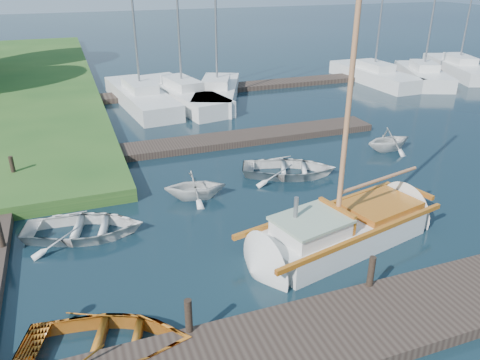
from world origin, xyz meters
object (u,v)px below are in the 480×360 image
object	(u,v)px
mooring_post_5	(12,167)
tender_b	(195,184)
marina_boat_5	(374,74)
mooring_post_2	(371,271)
mooring_post_4	(0,234)
tender_c	(289,166)
marina_boat_2	(217,91)
marina_boat_6	(423,74)
marina_boat_7	(459,67)
marina_boat_0	(141,95)
tender_a	(83,225)
mooring_post_1	(189,316)
sailboat	(345,231)
dinghy	(107,338)
tender_d	(389,138)
marina_boat_1	(182,93)

from	to	relation	value
mooring_post_5	tender_b	distance (m)	6.85
marina_boat_5	mooring_post_2	bearing A→B (deg)	142.93
mooring_post_4	marina_boat_5	bearing A→B (deg)	33.28
tender_c	marina_boat_2	bearing A→B (deg)	19.14
marina_boat_6	marina_boat_7	xyz separation A→B (m)	(4.28, 1.21, 0.01)
mooring_post_4	marina_boat_0	bearing A→B (deg)	66.69
tender_a	marina_boat_2	bearing A→B (deg)	-18.17
mooring_post_1	sailboat	world-z (taller)	sailboat
mooring_post_5	marina_boat_5	bearing A→B (deg)	23.39
mooring_post_2	mooring_post_5	size ratio (longest dim) A/B	1.00
dinghy	tender_b	distance (m)	7.25
tender_a	tender_d	bearing A→B (deg)	-63.43
tender_a	marina_boat_1	distance (m)	15.25
mooring_post_1	tender_a	xyz separation A→B (m)	(-1.84, 5.32, -0.34)
mooring_post_1	marina_boat_1	size ratio (longest dim) A/B	0.08
mooring_post_1	mooring_post_4	bearing A→B (deg)	128.66
sailboat	tender_b	bearing A→B (deg)	114.92
marina_boat_1	marina_boat_7	distance (m)	21.23
marina_boat_2	marina_boat_0	bearing A→B (deg)	105.40
tender_c	marina_boat_2	distance (m)	11.54
dinghy	tender_d	xyz separation A→B (m)	(12.77, 7.87, 0.21)
mooring_post_5	marina_boat_5	xyz separation A→B (m)	(22.34, 9.66, -0.12)
tender_d	marina_boat_0	bearing A→B (deg)	35.38
mooring_post_1	marina_boat_6	bearing A→B (deg)	40.62
mooring_post_4	mooring_post_1	bearing A→B (deg)	-51.34
mooring_post_4	tender_b	bearing A→B (deg)	14.96
tender_d	marina_boat_5	bearing A→B (deg)	-35.42
mooring_post_1	dinghy	xyz separation A→B (m)	(-1.67, 0.30, -0.34)
marina_boat_1	marina_boat_7	xyz separation A→B (m)	(21.22, 0.54, 0.02)
tender_c	marina_boat_5	bearing A→B (deg)	-22.01
mooring_post_2	marina_boat_1	bearing A→B (deg)	89.75
marina_boat_0	tender_a	bearing A→B (deg)	157.48
mooring_post_5	marina_boat_1	xyz separation A→B (m)	(8.58, 9.15, -0.14)
sailboat	marina_boat_6	bearing A→B (deg)	31.59
dinghy	tender_c	distance (m)	10.23
mooring_post_5	sailboat	world-z (taller)	sailboat
tender_b	marina_boat_6	distance (m)	22.92
sailboat	marina_boat_1	size ratio (longest dim) A/B	0.96
marina_boat_5	marina_boat_7	distance (m)	7.47
dinghy	marina_boat_2	size ratio (longest dim) A/B	0.32
tender_c	mooring_post_2	bearing A→B (deg)	-167.42
sailboat	marina_boat_0	world-z (taller)	marina_boat_0
marina_boat_6	marina_boat_5	bearing A→B (deg)	92.24
tender_c	marina_boat_2	size ratio (longest dim) A/B	0.33
mooring_post_1	tender_d	size ratio (longest dim) A/B	0.37
mooring_post_5	marina_boat_0	bearing A→B (deg)	56.52
mooring_post_2	marina_boat_2	xyz separation A→B (m)	(2.15, 18.75, -0.13)
mooring_post_5	marina_boat_6	size ratio (longest dim) A/B	0.08
sailboat	marina_boat_2	xyz separation A→B (m)	(1.38, 16.41, 0.23)
marina_boat_1	mooring_post_4	bearing A→B (deg)	138.10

